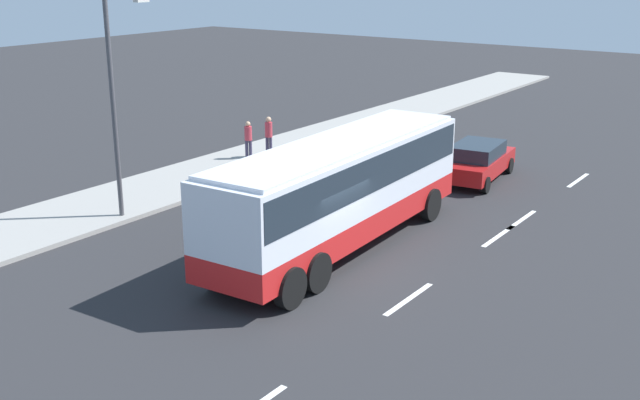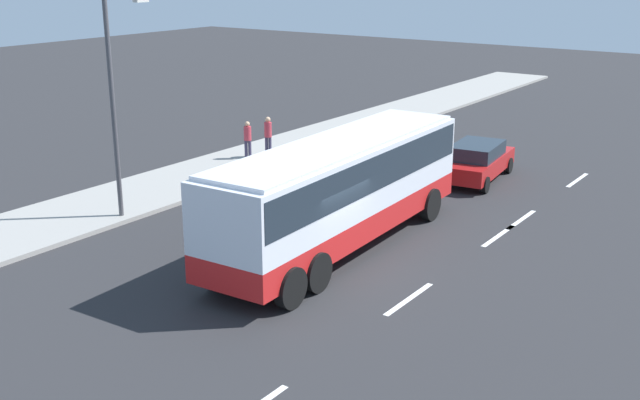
{
  "view_description": "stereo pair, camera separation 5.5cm",
  "coord_description": "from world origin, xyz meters",
  "px_view_note": "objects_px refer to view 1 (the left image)",
  "views": [
    {
      "loc": [
        -16.71,
        -11.77,
        8.42
      ],
      "look_at": [
        1.16,
        0.91,
        1.58
      ],
      "focal_mm": 43.38,
      "sensor_mm": 36.0,
      "label": 1
    },
    {
      "loc": [
        -16.74,
        -11.73,
        8.42
      ],
      "look_at": [
        1.16,
        0.91,
        1.58
      ],
      "focal_mm": 43.38,
      "sensor_mm": 36.0,
      "label": 2
    }
  ],
  "objects_px": {
    "car_red_compact": "(477,161)",
    "pedestrian_near_curb": "(248,137)",
    "pedestrian_at_crossing": "(269,134)",
    "street_lamp": "(117,92)",
    "coach_bus": "(340,183)"
  },
  "relations": [
    {
      "from": "car_red_compact",
      "to": "pedestrian_at_crossing",
      "type": "bearing_deg",
      "value": 97.35
    },
    {
      "from": "coach_bus",
      "to": "pedestrian_near_curb",
      "type": "bearing_deg",
      "value": 52.3
    },
    {
      "from": "street_lamp",
      "to": "car_red_compact",
      "type": "bearing_deg",
      "value": -34.45
    },
    {
      "from": "car_red_compact",
      "to": "pedestrian_at_crossing",
      "type": "height_order",
      "value": "pedestrian_at_crossing"
    },
    {
      "from": "car_red_compact",
      "to": "street_lamp",
      "type": "bearing_deg",
      "value": 138.79
    },
    {
      "from": "car_red_compact",
      "to": "pedestrian_near_curb",
      "type": "xyz_separation_m",
      "value": [
        -2.99,
        9.34,
        0.28
      ]
    },
    {
      "from": "pedestrian_near_curb",
      "to": "street_lamp",
      "type": "height_order",
      "value": "street_lamp"
    },
    {
      "from": "pedestrian_near_curb",
      "to": "coach_bus",
      "type": "bearing_deg",
      "value": -167.52
    },
    {
      "from": "pedestrian_near_curb",
      "to": "street_lamp",
      "type": "xyz_separation_m",
      "value": [
        -8.31,
        -1.59,
        3.23
      ]
    },
    {
      "from": "pedestrian_near_curb",
      "to": "street_lamp",
      "type": "bearing_deg",
      "value": 148.65
    },
    {
      "from": "pedestrian_at_crossing",
      "to": "street_lamp",
      "type": "distance_m",
      "value": 9.67
    },
    {
      "from": "car_red_compact",
      "to": "pedestrian_near_curb",
      "type": "height_order",
      "value": "pedestrian_near_curb"
    },
    {
      "from": "pedestrian_at_crossing",
      "to": "street_lamp",
      "type": "bearing_deg",
      "value": 168.4
    },
    {
      "from": "pedestrian_near_curb",
      "to": "car_red_compact",
      "type": "bearing_deg",
      "value": -114.47
    },
    {
      "from": "coach_bus",
      "to": "pedestrian_near_curb",
      "type": "relative_size",
      "value": 6.84
    }
  ]
}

